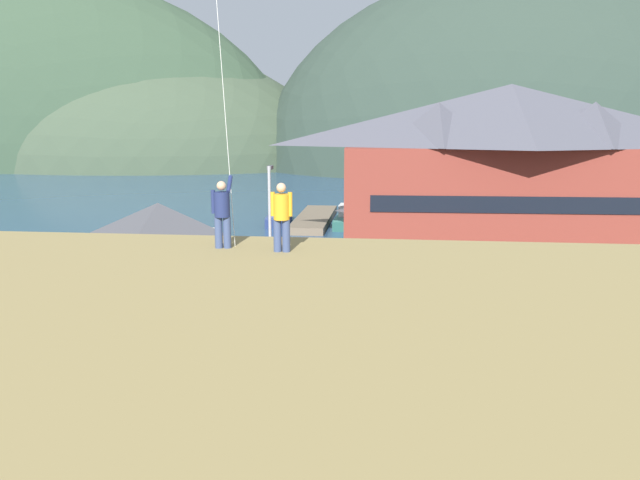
{
  "coord_description": "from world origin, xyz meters",
  "views": [
    {
      "loc": [
        3.35,
        -21.7,
        9.6
      ],
      "look_at": [
        0.0,
        9.0,
        3.52
      ],
      "focal_mm": 33.5,
      "sensor_mm": 36.0,
      "label": 1
    }
  ],
  "objects": [
    {
      "name": "parked_car_mid_row_far",
      "position": [
        -3.79,
        5.99,
        1.06
      ],
      "size": [
        4.28,
        2.21,
        1.82
      ],
      "color": "#B28923",
      "rests_on": "parking_lot_pad"
    },
    {
      "name": "parking_light_pole",
      "position": [
        -2.97,
        10.55,
        4.23
      ],
      "size": [
        0.24,
        0.78,
        7.18
      ],
      "color": "#ADADB2",
      "rests_on": "parking_lot_pad"
    },
    {
      "name": "bay_water",
      "position": [
        0.0,
        60.0,
        0.01
      ],
      "size": [
        360.0,
        84.0,
        0.03
      ],
      "primitive_type": "cube",
      "color": "navy",
      "rests_on": "ground"
    },
    {
      "name": "moored_boat_wharfside",
      "position": [
        -6.72,
        34.19,
        0.72
      ],
      "size": [
        2.25,
        6.11,
        2.16
      ],
      "color": "navy",
      "rests_on": "ground"
    },
    {
      "name": "storage_shed_near_lot",
      "position": [
        -8.66,
        8.69,
        2.81
      ],
      "size": [
        5.68,
        5.43,
        5.42
      ],
      "color": "beige",
      "rests_on": "ground"
    },
    {
      "name": "person_companion",
      "position": [
        0.8,
        -7.17,
        7.34
      ],
      "size": [
        0.55,
        0.4,
        1.74
      ],
      "color": "#384770",
      "rests_on": "grassy_hill_foreground"
    },
    {
      "name": "parking_lot_pad",
      "position": [
        0.0,
        5.0,
        0.05
      ],
      "size": [
        40.0,
        20.0,
        0.1
      ],
      "primitive_type": "cube",
      "color": "slate",
      "rests_on": "ground"
    },
    {
      "name": "far_hill_far_shoulder",
      "position": [
        29.14,
        108.97,
        0.0
      ],
      "size": [
        105.23,
        67.45,
        80.23
      ],
      "primitive_type": "ellipsoid",
      "color": "#2D3D33",
      "rests_on": "ground"
    },
    {
      "name": "person_kite_flyer",
      "position": [
        -0.8,
        -6.88,
        7.36
      ],
      "size": [
        0.52,
        0.68,
        1.86
      ],
      "color": "#384770",
      "rests_on": "grassy_hill_foreground"
    },
    {
      "name": "ground_plane",
      "position": [
        0.0,
        0.0,
        0.0
      ],
      "size": [
        600.0,
        600.0,
        0.0
      ],
      "primitive_type": "plane",
      "color": "#66604C"
    },
    {
      "name": "far_hill_east_peak",
      "position": [
        -81.81,
        119.52,
        0.0
      ],
      "size": [
        99.31,
        48.8,
        89.16
      ],
      "primitive_type": "ellipsoid",
      "color": "#3D4C38",
      "rests_on": "ground"
    },
    {
      "name": "parked_car_mid_row_center",
      "position": [
        9.88,
        5.62,
        1.06
      ],
      "size": [
        4.26,
        2.18,
        1.82
      ],
      "color": "red",
      "rests_on": "parking_lot_pad"
    },
    {
      "name": "far_hill_west_ridge",
      "position": [
        -83.97,
        108.66,
        0.0
      ],
      "size": [
        137.2,
        50.19,
        86.6
      ],
      "primitive_type": "ellipsoid",
      "color": "#334733",
      "rests_on": "ground"
    },
    {
      "name": "wharf_dock",
      "position": [
        -3.44,
        35.6,
        0.35
      ],
      "size": [
        3.2,
        14.44,
        0.7
      ],
      "color": "#70604C",
      "rests_on": "ground"
    },
    {
      "name": "storage_shed_waterside",
      "position": [
        3.61,
        22.89,
        2.17
      ],
      "size": [
        6.46,
        4.82,
        4.18
      ],
      "color": "#474C56",
      "rests_on": "ground"
    },
    {
      "name": "parked_car_front_row_red",
      "position": [
        -11.8,
        -0.09,
        1.06
      ],
      "size": [
        4.22,
        2.1,
        1.82
      ],
      "color": "slate",
      "rests_on": "parking_lot_pad"
    },
    {
      "name": "far_hill_center_saddle",
      "position": [
        -52.82,
        112.16,
        0.0
      ],
      "size": [
        90.03,
        58.19,
        52.85
      ],
      "primitive_type": "ellipsoid",
      "color": "#3D4C38",
      "rests_on": "ground"
    },
    {
      "name": "parked_car_mid_row_near",
      "position": [
        -2.54,
        0.05,
        1.06
      ],
      "size": [
        4.32,
        2.29,
        1.82
      ],
      "color": "#B28923",
      "rests_on": "parking_lot_pad"
    },
    {
      "name": "parked_car_front_row_end",
      "position": [
        -14.09,
        5.48,
        1.06
      ],
      "size": [
        4.23,
        2.12,
        1.82
      ],
      "color": "navy",
      "rests_on": "parking_lot_pad"
    },
    {
      "name": "moored_boat_outer_mooring",
      "position": [
        -0.04,
        33.68,
        0.72
      ],
      "size": [
        2.43,
        6.76,
        2.16
      ],
      "color": "#23564C",
      "rests_on": "ground"
    },
    {
      "name": "harbor_lodge",
      "position": [
        12.07,
        22.5,
        6.53
      ],
      "size": [
        24.84,
        11.36,
        12.27
      ],
      "color": "brown",
      "rests_on": "ground"
    }
  ]
}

